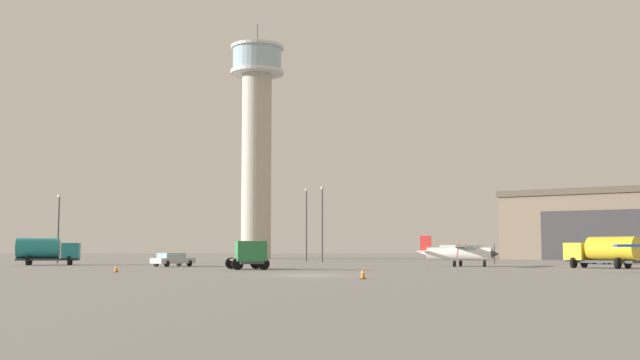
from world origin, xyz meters
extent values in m
plane|color=gray|center=(0.00, 0.00, 0.00)|extent=(400.00, 400.00, 0.00)
cylinder|color=#B2AD9E|center=(-6.98, 77.86, 16.03)|extent=(5.11, 5.11, 32.06)
cylinder|color=silver|center=(-6.98, 77.86, 32.36)|extent=(9.25, 9.25, 0.60)
cylinder|color=#99B7C6|center=(-6.98, 77.86, 34.59)|extent=(8.51, 8.51, 3.87)
cylinder|color=silver|center=(-6.98, 77.86, 36.77)|extent=(9.25, 9.25, 0.50)
cylinder|color=#38383D|center=(-6.98, 77.86, 39.02)|extent=(0.16, 0.16, 4.00)
cube|color=#7A6B56|center=(51.37, 68.63, 5.05)|extent=(37.15, 35.12, 10.09)
cube|color=brown|center=(51.37, 68.63, 10.59)|extent=(37.99, 35.96, 1.00)
cube|color=#38383A|center=(45.12, 60.27, 3.79)|extent=(13.69, 10.30, 7.57)
cylinder|color=white|center=(15.76, 23.47, 1.28)|extent=(6.37, 4.23, 1.30)
cone|color=#38383D|center=(18.86, 21.81, 1.28)|extent=(1.26, 1.25, 0.91)
cube|color=#38383D|center=(18.86, 21.81, 1.28)|extent=(0.10, 0.12, 1.99)
cube|color=white|center=(16.04, 23.32, 2.03)|extent=(6.33, 9.96, 0.21)
cylinder|color=red|center=(15.25, 21.85, 1.60)|extent=(0.56, 0.95, 1.42)
cylinder|color=red|center=(16.83, 24.80, 1.60)|extent=(0.56, 0.95, 1.42)
cube|color=#99B7C6|center=(16.87, 22.88, 1.63)|extent=(1.50, 1.46, 0.73)
cone|color=white|center=(12.67, 25.13, 1.38)|extent=(1.75, 1.55, 0.97)
cube|color=red|center=(12.67, 25.13, 2.22)|extent=(1.07, 0.65, 1.78)
cube|color=white|center=(12.67, 25.13, 1.54)|extent=(2.31, 3.21, 0.10)
cylinder|color=black|center=(17.98, 22.28, 0.31)|extent=(0.45, 0.63, 0.63)
cylinder|color=black|center=(15.04, 22.55, 0.31)|extent=(0.45, 0.63, 0.63)
cylinder|color=black|center=(16.12, 24.58, 0.31)|extent=(0.45, 0.63, 0.63)
cube|color=#38383D|center=(-5.07, 14.90, 0.62)|extent=(3.25, 5.86, 0.24)
cube|color=#287A42|center=(-4.61, 12.96, 1.60)|extent=(2.81, 2.09, 1.72)
cube|color=#99B7C6|center=(-4.44, 12.26, 1.94)|extent=(2.10, 0.57, 0.86)
cube|color=brown|center=(-5.29, 15.81, 0.82)|extent=(3.31, 4.18, 0.16)
cube|color=#997547|center=(-5.37, 16.17, 1.35)|extent=(1.29, 1.29, 0.90)
cylinder|color=black|center=(-3.52, 13.28, 0.50)|extent=(1.04, 0.50, 1.00)
cylinder|color=black|center=(-5.73, 12.75, 0.50)|extent=(1.04, 0.50, 1.00)
cylinder|color=black|center=(-4.35, 16.79, 0.50)|extent=(1.04, 0.50, 1.00)
cylinder|color=black|center=(-6.56, 16.26, 0.50)|extent=(1.04, 0.50, 1.00)
cube|color=#38383D|center=(-27.68, 32.16, 0.62)|extent=(6.77, 2.97, 0.24)
cube|color=teal|center=(-25.36, 32.58, 1.58)|extent=(2.21, 2.60, 1.67)
cube|color=#99B7C6|center=(-24.52, 32.73, 1.91)|extent=(0.42, 1.95, 0.84)
cylinder|color=teal|center=(-28.73, 31.98, 1.84)|extent=(4.73, 2.94, 2.20)
cylinder|color=black|center=(-25.61, 33.59, 0.50)|extent=(0.45, 1.03, 1.00)
cylinder|color=black|center=(-25.25, 31.54, 0.50)|extent=(0.45, 1.03, 1.00)
cylinder|color=black|center=(-29.80, 32.84, 0.50)|extent=(0.45, 1.03, 1.00)
cylinder|color=black|center=(-29.44, 30.79, 0.50)|extent=(0.45, 1.03, 1.00)
cube|color=#38383D|center=(27.43, 16.62, 0.62)|extent=(5.66, 6.09, 0.24)
cube|color=gold|center=(25.89, 18.38, 1.54)|extent=(2.91, 2.87, 1.60)
cube|color=#99B7C6|center=(25.33, 19.02, 1.86)|extent=(1.51, 1.34, 0.80)
cylinder|color=gold|center=(28.13, 15.82, 1.82)|extent=(4.51, 4.72, 2.16)
cylinder|color=black|center=(25.16, 17.65, 0.50)|extent=(0.93, 0.87, 1.00)
cylinder|color=black|center=(26.70, 19.00, 0.50)|extent=(0.93, 0.87, 1.00)
cylinder|color=black|center=(27.95, 14.48, 0.50)|extent=(0.93, 0.87, 1.00)
cylinder|color=black|center=(29.49, 15.83, 0.50)|extent=(0.93, 0.87, 1.00)
cube|color=black|center=(34.77, 34.88, 0.59)|extent=(2.71, 4.86, 0.55)
cube|color=#99B7C6|center=(34.72, 34.65, 1.12)|extent=(2.11, 2.85, 0.50)
cylinder|color=black|center=(34.29, 36.53, 0.32)|extent=(0.66, 0.31, 0.64)
cylinder|color=black|center=(35.89, 36.18, 0.32)|extent=(0.66, 0.31, 0.64)
cylinder|color=black|center=(33.64, 33.57, 0.32)|extent=(0.66, 0.31, 0.64)
cylinder|color=black|center=(35.24, 33.23, 0.32)|extent=(0.66, 0.31, 0.64)
cube|color=#B7BABF|center=(-13.00, 24.86, 0.59)|extent=(4.23, 4.55, 0.55)
cube|color=#99B7C6|center=(-13.15, 24.69, 1.12)|extent=(2.82, 2.93, 0.50)
cylinder|color=black|center=(-12.65, 26.51, 0.32)|extent=(0.60, 0.55, 0.64)
cylinder|color=black|center=(-11.44, 25.47, 0.32)|extent=(0.60, 0.55, 0.64)
cylinder|color=black|center=(-14.57, 24.25, 0.32)|extent=(0.60, 0.55, 0.64)
cylinder|color=black|center=(-13.36, 23.22, 0.32)|extent=(0.60, 0.55, 0.64)
cylinder|color=#38383D|center=(1.09, 53.68, 4.89)|extent=(0.18, 0.18, 9.78)
sphere|color=#F9E5B2|center=(1.09, 53.68, 10.00)|extent=(0.44, 0.44, 0.44)
cylinder|color=#38383D|center=(3.06, 48.03, 4.81)|extent=(0.18, 0.18, 9.61)
sphere|color=#F9E5B2|center=(3.06, 48.03, 9.83)|extent=(0.44, 0.44, 0.44)
cylinder|color=#38383D|center=(-29.44, 41.34, 3.99)|extent=(0.18, 0.18, 7.97)
sphere|color=#F9E5B2|center=(-29.44, 41.34, 8.19)|extent=(0.44, 0.44, 0.44)
cube|color=black|center=(-14.73, 7.34, 0.02)|extent=(0.36, 0.36, 0.04)
cone|color=orange|center=(-14.73, 7.34, 0.34)|extent=(0.30, 0.30, 0.60)
cylinder|color=white|center=(-14.73, 7.34, 0.37)|extent=(0.21, 0.21, 0.08)
cube|color=black|center=(3.09, -6.32, 0.02)|extent=(0.36, 0.36, 0.04)
cone|color=orange|center=(3.09, -6.32, 0.38)|extent=(0.30, 0.30, 0.67)
cylinder|color=white|center=(3.09, -6.32, 0.41)|extent=(0.21, 0.21, 0.08)
camera|label=1|loc=(-1.41, -52.01, 1.87)|focal=42.42mm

